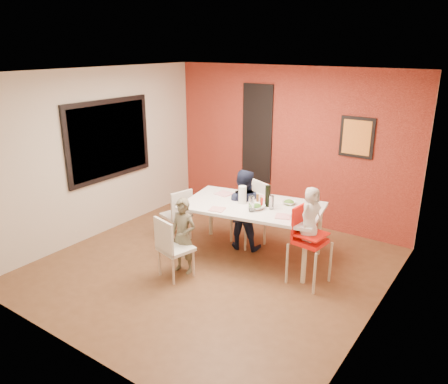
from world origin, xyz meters
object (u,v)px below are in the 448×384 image
Objects in this scene: dining_table at (253,209)px; paper_towel_roll at (242,195)px; chair_left at (179,212)px; wine_bottle at (268,196)px; chair_far at (253,209)px; chair_near at (171,245)px; toddler at (311,214)px; high_chair at (307,238)px; child_near at (183,236)px; child_far at (243,209)px.

dining_table is 0.26m from paper_towel_roll.
wine_bottle reaches higher than chair_left.
wine_bottle is at bearing -16.38° from chair_far.
chair_near is 1.89m from toddler.
paper_towel_roll reaches higher than dining_table.
paper_towel_roll is (-0.16, -0.04, 0.20)m from dining_table.
chair_near is 0.82× the size of high_chair.
chair_near is 0.81× the size of child_near.
dining_table is 1.99× the size of child_near.
chair_near is (-0.56, -1.18, -0.26)m from dining_table.
dining_table is at bearing 113.60° from chair_left.
wine_bottle is (-0.79, 0.30, -0.01)m from toddler.
paper_towel_roll is (0.40, 1.14, 0.46)m from chair_near.
paper_towel_roll is at bearing 94.51° from toddler.
chair_near is 1.02× the size of chair_left.
chair_far is (0.31, 1.60, 0.07)m from chair_near.
dining_table is at bearing -161.94° from wine_bottle.
high_chair is 1.31m from child_far.
high_chair is 3.44× the size of wine_bottle.
high_chair is at bearing -21.03° from wine_bottle.
child_far is (0.27, 1.36, 0.14)m from chair_near.
chair_far is 0.71m from wine_bottle.
dining_table is 1.31m from chair_left.
child_near is 1.33m from wine_bottle.
chair_near is 1.63m from chair_far.
child_near is 3.48× the size of wine_bottle.
child_far is (-0.03, -0.24, 0.07)m from chair_far.
child_near is at bearing -126.24° from wine_bottle.
chair_left is (-1.27, -0.19, -0.27)m from dining_table.
child_far is at bearing 86.40° from toddler.
chair_far is at bearing 71.91° from child_near.
chair_left is 0.68× the size of child_far.
high_chair is at bearing -133.70° from chair_near.
chair_left is 1.57m from wine_bottle.
chair_near is 2.83× the size of wine_bottle.
wine_bottle is at bearing 18.06° from dining_table.
toddler is at bearing 18.74° from child_near.
high_chair is 0.88m from wine_bottle.
chair_left is 0.81× the size of high_chair.
chair_far is 1.39m from child_near.
chair_left is at bearing -40.08° from chair_near.
wine_bottle is at bearing 114.98° from chair_left.
chair_left is at bearing -171.61° from dining_table.
chair_far is (-0.25, 0.42, -0.19)m from dining_table.
chair_far is 1.17× the size of chair_left.
toddler reaches higher than child_far.
wine_bottle is at bearing 83.50° from toddler.
wine_bottle is (0.49, -0.11, 0.34)m from child_far.
child_far is (0.26, 1.12, 0.09)m from child_near.
toddler reaches higher than chair_far.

